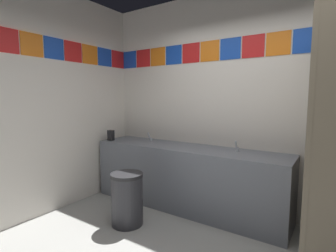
% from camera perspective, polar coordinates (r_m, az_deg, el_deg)
% --- Properties ---
extents(wall_back, '(4.32, 0.09, 2.89)m').
position_cam_1_polar(wall_back, '(3.41, 18.34, 5.26)').
color(wall_back, silver).
rests_on(wall_back, ground_plane).
extents(wall_side, '(0.09, 3.13, 2.89)m').
position_cam_1_polar(wall_side, '(3.53, -28.00, 4.87)').
color(wall_side, silver).
rests_on(wall_side, ground_plane).
extents(vanity_counter, '(2.69, 0.62, 0.84)m').
position_cam_1_polar(vanity_counter, '(3.54, 3.92, -11.24)').
color(vanity_counter, slate).
rests_on(vanity_counter, ground_plane).
extents(faucet_left, '(0.04, 0.10, 0.14)m').
position_cam_1_polar(faucet_left, '(3.88, -4.04, -2.64)').
color(faucet_left, silver).
rests_on(faucet_left, vanity_counter).
extents(faucet_right, '(0.04, 0.10, 0.14)m').
position_cam_1_polar(faucet_right, '(3.24, 15.18, -4.62)').
color(faucet_right, silver).
rests_on(faucet_right, vanity_counter).
extents(soap_dispenser, '(0.09, 0.09, 0.16)m').
position_cam_1_polar(soap_dispenser, '(4.03, -12.70, -2.05)').
color(soap_dispenser, black).
rests_on(soap_dispenser, vanity_counter).
extents(trash_bin, '(0.38, 0.38, 0.62)m').
position_cam_1_polar(trash_bin, '(3.16, -9.16, -15.82)').
color(trash_bin, '#333338').
rests_on(trash_bin, ground_plane).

